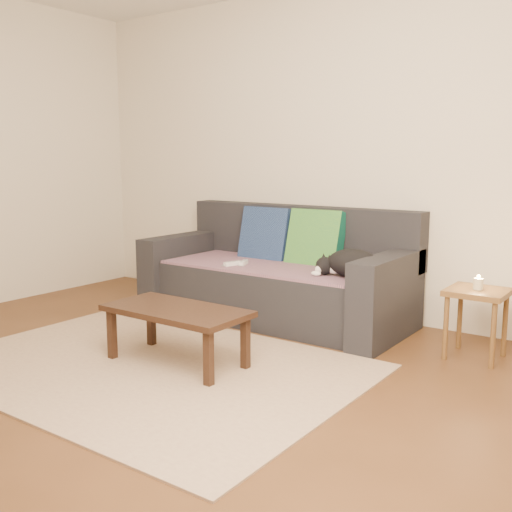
# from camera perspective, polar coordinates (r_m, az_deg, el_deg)

# --- Properties ---
(ground) EXTENTS (4.50, 4.50, 0.00)m
(ground) POSITION_cam_1_polar(r_m,az_deg,el_deg) (3.66, -11.87, -10.97)
(ground) COLOR brown
(ground) RESTS_ON ground
(back_wall) EXTENTS (4.50, 0.04, 2.60)m
(back_wall) POSITION_cam_1_polar(r_m,az_deg,el_deg) (5.00, 4.94, 9.79)
(back_wall) COLOR beige
(back_wall) RESTS_ON ground
(sofa) EXTENTS (2.10, 0.94, 0.87)m
(sofa) POSITION_cam_1_polar(r_m,az_deg,el_deg) (4.73, 2.13, -2.23)
(sofa) COLOR #232328
(sofa) RESTS_ON ground
(throw_blanket) EXTENTS (1.66, 0.74, 0.02)m
(throw_blanket) POSITION_cam_1_polar(r_m,az_deg,el_deg) (4.63, 1.51, -0.95)
(throw_blanket) COLOR #3A274A
(throw_blanket) RESTS_ON sofa
(cushion_navy) EXTENTS (0.44, 0.21, 0.45)m
(cushion_navy) POSITION_cam_1_polar(r_m,az_deg,el_deg) (4.95, 0.93, 2.05)
(cushion_navy) COLOR #0F1E42
(cushion_navy) RESTS_ON throw_blanket
(cushion_green) EXTENTS (0.45, 0.22, 0.46)m
(cushion_green) POSITION_cam_1_polar(r_m,az_deg,el_deg) (4.70, 5.67, 1.62)
(cushion_green) COLOR #0C4E3F
(cushion_green) RESTS_ON throw_blanket
(cat) EXTENTS (0.49, 0.37, 0.20)m
(cat) POSITION_cam_1_polar(r_m,az_deg,el_deg) (4.20, 8.97, -0.71)
(cat) COLOR black
(cat) RESTS_ON throw_blanket
(wii_remote_a) EXTENTS (0.09, 0.15, 0.03)m
(wii_remote_a) POSITION_cam_1_polar(r_m,az_deg,el_deg) (4.63, -1.19, -0.65)
(wii_remote_a) COLOR white
(wii_remote_a) RESTS_ON throw_blanket
(wii_remote_b) EXTENTS (0.08, 0.15, 0.03)m
(wii_remote_b) POSITION_cam_1_polar(r_m,az_deg,el_deg) (4.60, -2.22, -0.72)
(wii_remote_b) COLOR white
(wii_remote_b) RESTS_ON throw_blanket
(side_table) EXTENTS (0.36, 0.36, 0.45)m
(side_table) POSITION_cam_1_polar(r_m,az_deg,el_deg) (4.01, 20.31, -4.08)
(side_table) COLOR brown
(side_table) RESTS_ON ground
(candle) EXTENTS (0.06, 0.06, 0.09)m
(candle) POSITION_cam_1_polar(r_m,az_deg,el_deg) (3.99, 20.40, -2.47)
(candle) COLOR beige
(candle) RESTS_ON side_table
(rug) EXTENTS (2.50, 1.80, 0.01)m
(rug) POSITION_cam_1_polar(r_m,az_deg,el_deg) (3.75, -10.16, -10.29)
(rug) COLOR tan
(rug) RESTS_ON ground
(coffee_table) EXTENTS (0.90, 0.45, 0.36)m
(coffee_table) POSITION_cam_1_polar(r_m,az_deg,el_deg) (3.68, -7.58, -5.60)
(coffee_table) COLOR black
(coffee_table) RESTS_ON rug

